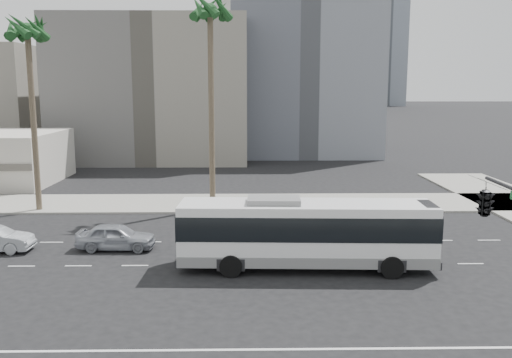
{
  "coord_description": "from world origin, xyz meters",
  "views": [
    {
      "loc": [
        -0.02,
        -27.78,
        9.35
      ],
      "look_at": [
        0.52,
        4.0,
        3.99
      ],
      "focal_mm": 38.08,
      "sensor_mm": 36.0,
      "label": 1
    }
  ],
  "objects_px": {
    "palm_mid": "(28,34)",
    "city_bus": "(306,232)",
    "traffic_signal": "(489,210)",
    "palm_near": "(210,15)",
    "car_a": "(116,237)"
  },
  "relations": [
    {
      "from": "traffic_signal",
      "to": "palm_near",
      "type": "distance_m",
      "value": 28.34
    },
    {
      "from": "palm_mid",
      "to": "traffic_signal",
      "type": "bearing_deg",
      "value": -45.09
    },
    {
      "from": "city_bus",
      "to": "traffic_signal",
      "type": "height_order",
      "value": "traffic_signal"
    },
    {
      "from": "palm_near",
      "to": "palm_mid",
      "type": "bearing_deg",
      "value": -176.72
    },
    {
      "from": "traffic_signal",
      "to": "palm_mid",
      "type": "bearing_deg",
      "value": 137.13
    },
    {
      "from": "city_bus",
      "to": "car_a",
      "type": "relative_size",
      "value": 2.93
    },
    {
      "from": "car_a",
      "to": "palm_near",
      "type": "height_order",
      "value": "palm_near"
    },
    {
      "from": "city_bus",
      "to": "traffic_signal",
      "type": "bearing_deg",
      "value": -62.54
    },
    {
      "from": "city_bus",
      "to": "car_a",
      "type": "bearing_deg",
      "value": 163.97
    },
    {
      "from": "city_bus",
      "to": "palm_near",
      "type": "bearing_deg",
      "value": 114.1
    },
    {
      "from": "traffic_signal",
      "to": "palm_mid",
      "type": "xyz_separation_m",
      "value": [
        -23.8,
        23.87,
        7.74
      ]
    },
    {
      "from": "traffic_signal",
      "to": "palm_mid",
      "type": "distance_m",
      "value": 34.58
    },
    {
      "from": "palm_mid",
      "to": "city_bus",
      "type": "bearing_deg",
      "value": -35.72
    },
    {
      "from": "traffic_signal",
      "to": "palm_mid",
      "type": "height_order",
      "value": "palm_mid"
    },
    {
      "from": "palm_near",
      "to": "palm_mid",
      "type": "distance_m",
      "value": 13.35
    }
  ]
}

